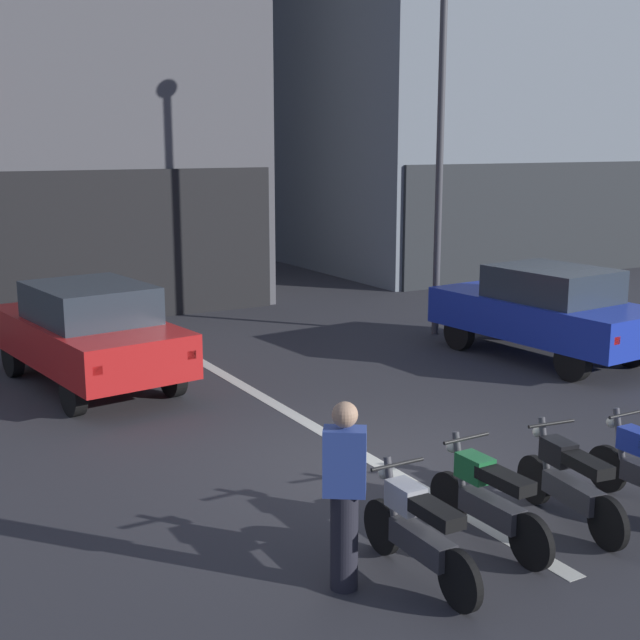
% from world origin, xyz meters
% --- Properties ---
extents(ground_plane, '(120.00, 120.00, 0.00)m').
position_xyz_m(ground_plane, '(0.00, 0.00, 0.00)').
color(ground_plane, '#333338').
extents(lane_centre_line, '(0.20, 18.00, 0.01)m').
position_xyz_m(lane_centre_line, '(0.00, 6.00, 0.00)').
color(lane_centre_line, silver).
rests_on(lane_centre_line, ground).
extents(car_red_crossing_near, '(2.27, 4.29, 1.64)m').
position_xyz_m(car_red_crossing_near, '(-2.07, 5.18, 0.89)').
color(car_red_crossing_near, black).
rests_on(car_red_crossing_near, ground).
extents(car_blue_parked_kerbside, '(2.10, 4.23, 1.64)m').
position_xyz_m(car_blue_parked_kerbside, '(5.37, 2.96, 0.89)').
color(car_blue_parked_kerbside, black).
rests_on(car_blue_parked_kerbside, ground).
extents(car_grey_down_street, '(2.23, 4.28, 1.64)m').
position_xyz_m(car_grey_down_street, '(0.88, 13.24, 0.89)').
color(car_grey_down_street, black).
rests_on(car_grey_down_street, ground).
extents(street_lamp, '(0.36, 0.36, 7.21)m').
position_xyz_m(street_lamp, '(4.90, 5.50, 4.35)').
color(street_lamp, '#47474C').
rests_on(street_lamp, ground).
extents(motorcycle_silver_row_leftmost, '(0.55, 1.67, 0.98)m').
position_xyz_m(motorcycle_silver_row_leftmost, '(-1.22, -2.28, 0.46)').
color(motorcycle_silver_row_leftmost, black).
rests_on(motorcycle_silver_row_leftmost, ground).
extents(motorcycle_green_row_left_mid, '(0.55, 1.67, 0.98)m').
position_xyz_m(motorcycle_green_row_left_mid, '(-0.24, -2.05, 0.46)').
color(motorcycle_green_row_left_mid, black).
rests_on(motorcycle_green_row_left_mid, ground).
extents(motorcycle_black_row_centre, '(0.55, 1.66, 0.98)m').
position_xyz_m(motorcycle_black_row_centre, '(0.74, -2.13, 0.46)').
color(motorcycle_black_row_centre, black).
rests_on(motorcycle_black_row_centre, ground).
extents(person_by_motorcycles, '(0.42, 0.38, 1.67)m').
position_xyz_m(person_by_motorcycles, '(-1.86, -2.09, 0.86)').
color(person_by_motorcycles, '#23232D').
rests_on(person_by_motorcycles, ground).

